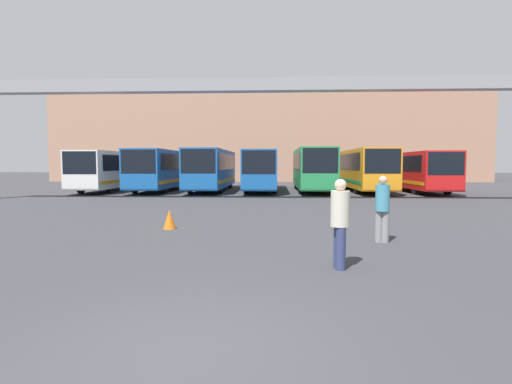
{
  "coord_description": "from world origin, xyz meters",
  "views": [
    {
      "loc": [
        1.06,
        -4.29,
        2.13
      ],
      "look_at": [
        -0.18,
        21.93,
        0.3
      ],
      "focal_mm": 28.0,
      "sensor_mm": 36.0,
      "label": 1
    }
  ],
  "objects_px": {
    "bus_slot_4": "(312,167)",
    "pedestrian_near_center": "(382,207)",
    "bus_slot_1": "(162,168)",
    "bus_slot_0": "(112,169)",
    "bus_slot_5": "(362,168)",
    "pedestrian_near_left": "(340,221)",
    "bus_slot_2": "(212,167)",
    "bus_slot_3": "(262,168)",
    "traffic_cone": "(169,219)",
    "bus_slot_6": "(417,169)"
  },
  "relations": [
    {
      "from": "bus_slot_4",
      "to": "bus_slot_6",
      "type": "xyz_separation_m",
      "value": [
        8.05,
        -0.37,
        -0.15
      ]
    },
    {
      "from": "bus_slot_0",
      "to": "bus_slot_3",
      "type": "height_order",
      "value": "bus_slot_3"
    },
    {
      "from": "bus_slot_1",
      "to": "pedestrian_near_center",
      "type": "distance_m",
      "value": 24.03
    },
    {
      "from": "bus_slot_1",
      "to": "bus_slot_2",
      "type": "relative_size",
      "value": 0.93
    },
    {
      "from": "bus_slot_0",
      "to": "bus_slot_3",
      "type": "relative_size",
      "value": 0.9
    },
    {
      "from": "bus_slot_1",
      "to": "bus_slot_0",
      "type": "bearing_deg",
      "value": -177.31
    },
    {
      "from": "bus_slot_0",
      "to": "bus_slot_5",
      "type": "relative_size",
      "value": 0.86
    },
    {
      "from": "bus_slot_2",
      "to": "pedestrian_near_left",
      "type": "bearing_deg",
      "value": -75.08
    },
    {
      "from": "bus_slot_5",
      "to": "bus_slot_6",
      "type": "height_order",
      "value": "bus_slot_5"
    },
    {
      "from": "bus_slot_3",
      "to": "bus_slot_4",
      "type": "relative_size",
      "value": 1.04
    },
    {
      "from": "bus_slot_5",
      "to": "traffic_cone",
      "type": "height_order",
      "value": "bus_slot_5"
    },
    {
      "from": "bus_slot_3",
      "to": "pedestrian_near_left",
      "type": "distance_m",
      "value": 24.13
    },
    {
      "from": "traffic_cone",
      "to": "bus_slot_5",
      "type": "bearing_deg",
      "value": 61.73
    },
    {
      "from": "pedestrian_near_center",
      "to": "bus_slot_2",
      "type": "bearing_deg",
      "value": 131.36
    },
    {
      "from": "bus_slot_4",
      "to": "traffic_cone",
      "type": "bearing_deg",
      "value": -108.79
    },
    {
      "from": "bus_slot_6",
      "to": "pedestrian_near_left",
      "type": "bearing_deg",
      "value": -112.51
    },
    {
      "from": "bus_slot_6",
      "to": "bus_slot_1",
      "type": "bearing_deg",
      "value": 179.29
    },
    {
      "from": "bus_slot_0",
      "to": "pedestrian_near_left",
      "type": "bearing_deg",
      "value": -58.34
    },
    {
      "from": "bus_slot_3",
      "to": "pedestrian_near_left",
      "type": "xyz_separation_m",
      "value": [
        2.38,
        -23.99,
        -0.84
      ]
    },
    {
      "from": "bus_slot_5",
      "to": "pedestrian_near_left",
      "type": "distance_m",
      "value": 24.94
    },
    {
      "from": "bus_slot_2",
      "to": "bus_slot_5",
      "type": "distance_m",
      "value": 12.07
    },
    {
      "from": "bus_slot_1",
      "to": "pedestrian_near_left",
      "type": "bearing_deg",
      "value": -66.18
    },
    {
      "from": "bus_slot_1",
      "to": "traffic_cone",
      "type": "distance_m",
      "value": 19.68
    },
    {
      "from": "bus_slot_0",
      "to": "pedestrian_near_center",
      "type": "bearing_deg",
      "value": -52.08
    },
    {
      "from": "bus_slot_1",
      "to": "bus_slot_6",
      "type": "distance_m",
      "value": 20.12
    },
    {
      "from": "bus_slot_0",
      "to": "bus_slot_4",
      "type": "bearing_deg",
      "value": 1.11
    },
    {
      "from": "bus_slot_0",
      "to": "bus_slot_2",
      "type": "xyz_separation_m",
      "value": [
        8.05,
        0.6,
        0.08
      ]
    },
    {
      "from": "pedestrian_near_left",
      "to": "bus_slot_0",
      "type": "bearing_deg",
      "value": -154.65
    },
    {
      "from": "bus_slot_2",
      "to": "bus_slot_1",
      "type": "bearing_deg",
      "value": -174.15
    },
    {
      "from": "bus_slot_3",
      "to": "bus_slot_6",
      "type": "xyz_separation_m",
      "value": [
        12.07,
        -0.62,
        -0.07
      ]
    },
    {
      "from": "bus_slot_0",
      "to": "bus_slot_6",
      "type": "bearing_deg",
      "value": -0.14
    },
    {
      "from": "bus_slot_1",
      "to": "bus_slot_5",
      "type": "height_order",
      "value": "bus_slot_5"
    },
    {
      "from": "bus_slot_1",
      "to": "pedestrian_near_left",
      "type": "distance_m",
      "value": 25.83
    },
    {
      "from": "bus_slot_1",
      "to": "pedestrian_near_center",
      "type": "relative_size",
      "value": 6.05
    },
    {
      "from": "bus_slot_2",
      "to": "traffic_cone",
      "type": "distance_m",
      "value": 19.33
    },
    {
      "from": "bus_slot_4",
      "to": "bus_slot_6",
      "type": "relative_size",
      "value": 1.07
    },
    {
      "from": "bus_slot_4",
      "to": "pedestrian_near_center",
      "type": "bearing_deg",
      "value": -90.12
    },
    {
      "from": "bus_slot_3",
      "to": "bus_slot_5",
      "type": "bearing_deg",
      "value": 2.0
    },
    {
      "from": "bus_slot_5",
      "to": "bus_slot_4",
      "type": "bearing_deg",
      "value": -172.47
    },
    {
      "from": "pedestrian_near_center",
      "to": "traffic_cone",
      "type": "distance_m",
      "value": 6.73
    },
    {
      "from": "bus_slot_3",
      "to": "pedestrian_near_center",
      "type": "height_order",
      "value": "bus_slot_3"
    },
    {
      "from": "bus_slot_0",
      "to": "traffic_cone",
      "type": "xyz_separation_m",
      "value": [
        9.66,
        -18.6,
        -1.47
      ]
    },
    {
      "from": "bus_slot_4",
      "to": "pedestrian_near_center",
      "type": "relative_size",
      "value": 6.18
    },
    {
      "from": "bus_slot_6",
      "to": "bus_slot_4",
      "type": "bearing_deg",
      "value": 177.36
    },
    {
      "from": "bus_slot_1",
      "to": "bus_slot_4",
      "type": "relative_size",
      "value": 0.98
    },
    {
      "from": "bus_slot_2",
      "to": "bus_slot_3",
      "type": "xyz_separation_m",
      "value": [
        4.02,
        -0.04,
        -0.05
      ]
    },
    {
      "from": "pedestrian_near_left",
      "to": "traffic_cone",
      "type": "xyz_separation_m",
      "value": [
        -4.79,
        4.83,
        -0.66
      ]
    },
    {
      "from": "bus_slot_2",
      "to": "bus_slot_6",
      "type": "bearing_deg",
      "value": -2.35
    },
    {
      "from": "bus_slot_1",
      "to": "bus_slot_5",
      "type": "distance_m",
      "value": 16.1
    },
    {
      "from": "bus_slot_3",
      "to": "pedestrian_near_center",
      "type": "bearing_deg",
      "value": -79.35
    }
  ]
}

